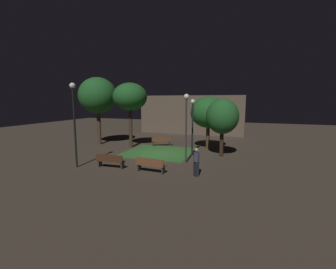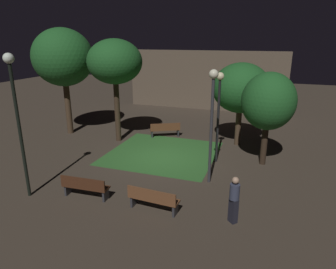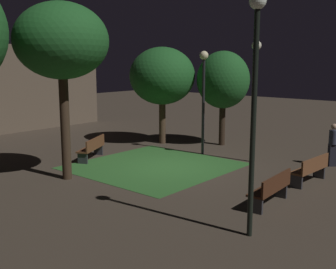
{
  "view_description": "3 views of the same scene",
  "coord_description": "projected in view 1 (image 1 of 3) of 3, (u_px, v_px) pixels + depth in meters",
  "views": [
    {
      "loc": [
        7.03,
        -17.25,
        4.26
      ],
      "look_at": [
        0.66,
        0.32,
        1.55
      ],
      "focal_mm": 25.74,
      "sensor_mm": 36.0,
      "label": 1
    },
    {
      "loc": [
        4.91,
        -13.23,
        5.75
      ],
      "look_at": [
        0.08,
        0.52,
        1.09
      ],
      "focal_mm": 32.35,
      "sensor_mm": 36.0,
      "label": 2
    },
    {
      "loc": [
        -11.4,
        -9.57,
        3.89
      ],
      "look_at": [
        -0.93,
        -0.63,
        1.44
      ],
      "focal_mm": 44.25,
      "sensor_mm": 36.0,
      "label": 3
    }
  ],
  "objects": [
    {
      "name": "tree_right_canopy",
      "position": [
        208.0,
        112.0,
        20.55
      ],
      "size": [
        3.06,
        3.06,
        4.54
      ],
      "color": "#423021",
      "rests_on": "ground"
    },
    {
      "name": "ground_plane",
      "position": [
        159.0,
        154.0,
        19.03
      ],
      "size": [
        60.0,
        60.0,
        0.0
      ],
      "primitive_type": "plane",
      "color": "#3D3328"
    },
    {
      "name": "bench_near_trees",
      "position": [
        110.0,
        161.0,
        15.05
      ],
      "size": [
        1.82,
        0.57,
        0.88
      ],
      "color": "#422314",
      "rests_on": "ground"
    },
    {
      "name": "lamp_post_plaza_west",
      "position": [
        186.0,
        117.0,
        15.94
      ],
      "size": [
        0.36,
        0.36,
        4.64
      ],
      "color": "#333338",
      "rests_on": "ground"
    },
    {
      "name": "grass_lawn",
      "position": [
        159.0,
        152.0,
        19.7
      ],
      "size": [
        5.43,
        5.3,
        0.01
      ],
      "primitive_type": "cube",
      "color": "#2D6028",
      "rests_on": "ground"
    },
    {
      "name": "lamp_post_near_wall",
      "position": [
        74.0,
        112.0,
        14.83
      ],
      "size": [
        0.36,
        0.36,
        5.28
      ],
      "color": "black",
      "rests_on": "ground"
    },
    {
      "name": "tree_left_canopy",
      "position": [
        98.0,
        96.0,
        22.62
      ],
      "size": [
        3.55,
        3.55,
        6.34
      ],
      "color": "#423021",
      "rests_on": "ground"
    },
    {
      "name": "pedestrian",
      "position": [
        196.0,
        161.0,
        13.41
      ],
      "size": [
        0.34,
        0.34,
        1.61
      ],
      "color": "black",
      "rests_on": "ground"
    },
    {
      "name": "bench_back_row",
      "position": [
        150.0,
        165.0,
        14.13
      ],
      "size": [
        1.83,
        0.59,
        0.88
      ],
      "color": "brown",
      "rests_on": "ground"
    },
    {
      "name": "bench_lawn_edge",
      "position": [
        161.0,
        141.0,
        22.34
      ],
      "size": [
        1.81,
        1.28,
        0.88
      ],
      "color": "brown",
      "rests_on": "ground"
    },
    {
      "name": "tree_lawn_side",
      "position": [
        130.0,
        97.0,
        21.12
      ],
      "size": [
        3.0,
        3.0,
        5.74
      ],
      "color": "#38281C",
      "rests_on": "ground"
    },
    {
      "name": "lamp_post_path_center",
      "position": [
        193.0,
        117.0,
        18.15
      ],
      "size": [
        0.36,
        0.36,
        4.29
      ],
      "color": "black",
      "rests_on": "ground"
    },
    {
      "name": "tree_back_right",
      "position": [
        222.0,
        117.0,
        17.83
      ],
      "size": [
        2.42,
        2.42,
        4.35
      ],
      "color": "#2D2116",
      "rests_on": "ground"
    },
    {
      "name": "building_wall_backdrop",
      "position": [
        190.0,
        115.0,
        29.78
      ],
      "size": [
        13.03,
        0.8,
        4.77
      ],
      "primitive_type": "cube",
      "color": "brown",
      "rests_on": "ground"
    }
  ]
}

